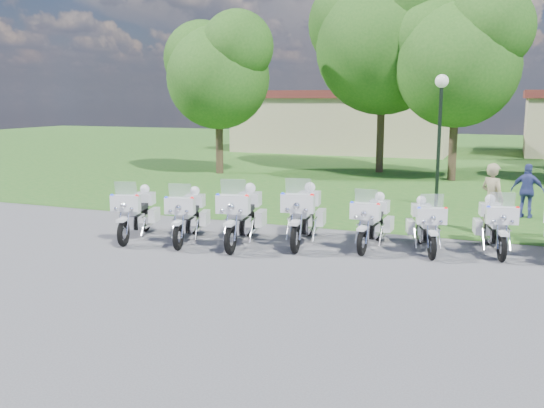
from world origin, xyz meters
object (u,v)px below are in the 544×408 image
(motorcycle_0, at_px, (136,213))
(motorcycle_5, at_px, (425,225))
(lamp_post, at_px, (441,108))
(bystander_c, at_px, (528,191))
(motorcycle_1, at_px, (188,215))
(motorcycle_2, at_px, (242,215))
(motorcycle_4, at_px, (372,221))
(motorcycle_6, at_px, (495,225))
(motorcycle_3, at_px, (304,214))
(bystander_a, at_px, (492,199))

(motorcycle_0, relative_size, motorcycle_5, 1.08)
(motorcycle_5, relative_size, lamp_post, 0.49)
(motorcycle_0, distance_m, bystander_c, 11.68)
(motorcycle_0, bearing_deg, bystander_c, -160.22)
(motorcycle_0, distance_m, lamp_post, 10.53)
(motorcycle_1, distance_m, lamp_post, 9.52)
(motorcycle_2, height_order, motorcycle_4, motorcycle_2)
(motorcycle_0, relative_size, motorcycle_2, 0.89)
(motorcycle_6, bearing_deg, motorcycle_3, -1.50)
(motorcycle_0, relative_size, motorcycle_6, 1.02)
(motorcycle_6, bearing_deg, lamp_post, -82.78)
(motorcycle_3, relative_size, lamp_post, 0.60)
(bystander_a, bearing_deg, motorcycle_0, 62.74)
(motorcycle_0, xyz_separation_m, motorcycle_6, (8.82, 1.89, -0.02))
(motorcycle_3, xyz_separation_m, bystander_c, (5.33, 5.56, 0.09))
(motorcycle_2, xyz_separation_m, motorcycle_4, (3.12, 0.90, -0.09))
(motorcycle_2, relative_size, lamp_post, 0.59)
(motorcycle_2, bearing_deg, bystander_c, -146.51)
(motorcycle_0, xyz_separation_m, motorcycle_1, (1.46, 0.16, 0.00))
(lamp_post, distance_m, bystander_c, 3.85)
(lamp_post, height_order, bystander_a, lamp_post)
(motorcycle_4, bearing_deg, motorcycle_2, 17.49)
(motorcycle_2, bearing_deg, motorcycle_1, -0.67)
(motorcycle_5, bearing_deg, motorcycle_6, 179.69)
(motorcycle_1, bearing_deg, motorcycle_5, 177.52)
(motorcycle_5, xyz_separation_m, motorcycle_6, (1.56, 0.48, 0.03))
(motorcycle_2, xyz_separation_m, bystander_c, (6.74, 6.23, 0.10))
(motorcycle_1, bearing_deg, motorcycle_2, 173.91)
(lamp_post, bearing_deg, bystander_c, -18.91)
(motorcycle_1, bearing_deg, lamp_post, -140.62)
(motorcycle_0, bearing_deg, motorcycle_2, 172.75)
(motorcycle_0, relative_size, motorcycle_1, 1.00)
(lamp_post, bearing_deg, motorcycle_0, -132.10)
(motorcycle_3, xyz_separation_m, bystander_a, (4.39, 2.69, 0.23))
(bystander_a, bearing_deg, lamp_post, -24.59)
(motorcycle_6, bearing_deg, motorcycle_0, -0.05)
(motorcycle_0, bearing_deg, motorcycle_6, 177.43)
(motorcycle_1, bearing_deg, motorcycle_0, -8.40)
(motorcycle_0, height_order, motorcycle_5, motorcycle_0)
(motorcycle_1, xyz_separation_m, lamp_post, (5.37, 7.40, 2.63))
(motorcycle_3, height_order, motorcycle_6, motorcycle_3)
(motorcycle_2, height_order, bystander_c, motorcycle_2)
(motorcycle_1, distance_m, motorcycle_3, 2.97)
(motorcycle_6, distance_m, lamp_post, 6.57)
(motorcycle_0, relative_size, motorcycle_4, 1.01)
(motorcycle_5, relative_size, motorcycle_6, 0.94)
(lamp_post, height_order, bystander_c, lamp_post)
(motorcycle_1, relative_size, motorcycle_6, 1.02)
(motorcycle_0, distance_m, bystander_a, 9.47)
(motorcycle_3, xyz_separation_m, lamp_post, (2.53, 6.52, 2.56))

